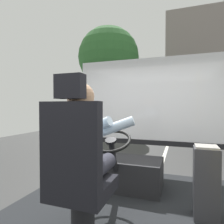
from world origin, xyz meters
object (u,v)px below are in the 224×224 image
(bus_driver, at_px, (84,144))
(parked_car_red, at_px, (223,120))
(driver_seat, at_px, (78,173))
(fare_box, at_px, (206,182))
(steering_console, at_px, (121,171))
(parked_car_charcoal, at_px, (213,116))

(bus_driver, xyz_separation_m, parked_car_red, (4.02, 16.29, -0.78))
(driver_seat, distance_m, fare_box, 1.30)
(steering_console, relative_size, fare_box, 1.51)
(parked_car_charcoal, bearing_deg, bus_driver, -100.63)
(bus_driver, height_order, parked_car_red, bus_driver)
(fare_box, relative_size, parked_car_red, 0.18)
(bus_driver, xyz_separation_m, steering_console, (-0.00, 1.10, -0.58))
(steering_console, bearing_deg, fare_box, -23.22)
(driver_seat, height_order, steering_console, driver_seat)
(steering_console, height_order, fare_box, steering_console)
(driver_seat, bearing_deg, parked_car_charcoal, 79.43)
(driver_seat, distance_m, parked_car_charcoal, 21.28)
(bus_driver, bearing_deg, steering_console, 90.00)
(driver_seat, relative_size, bus_driver, 1.67)
(driver_seat, height_order, bus_driver, driver_seat)
(bus_driver, bearing_deg, fare_box, 32.88)
(steering_console, distance_m, parked_car_charcoal, 20.08)
(bus_driver, height_order, fare_box, bus_driver)
(fare_box, distance_m, parked_car_red, 15.92)
(steering_console, distance_m, parked_car_red, 15.72)
(fare_box, xyz_separation_m, parked_car_charcoal, (2.88, 20.14, -0.22))
(driver_seat, xyz_separation_m, parked_car_red, (4.02, 16.41, -0.56))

